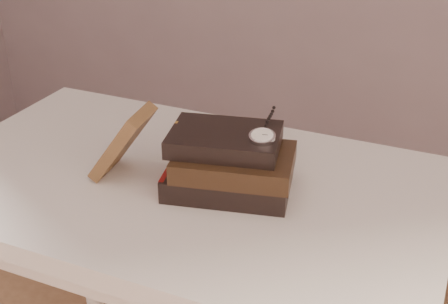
% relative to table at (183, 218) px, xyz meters
% --- Properties ---
extents(table, '(1.00, 0.60, 0.75)m').
position_rel_table_xyz_m(table, '(0.00, 0.00, 0.00)').
color(table, beige).
rests_on(table, ground).
extents(book_stack, '(0.26, 0.20, 0.11)m').
position_rel_table_xyz_m(book_stack, '(0.10, 0.00, 0.15)').
color(book_stack, black).
rests_on(book_stack, table).
extents(journal, '(0.12, 0.11, 0.14)m').
position_rel_table_xyz_m(journal, '(-0.11, -0.03, 0.16)').
color(journal, '#482F1B').
rests_on(journal, table).
extents(pocket_watch, '(0.06, 0.15, 0.02)m').
position_rel_table_xyz_m(pocket_watch, '(0.16, 0.01, 0.21)').
color(pocket_watch, silver).
rests_on(pocket_watch, book_stack).
extents(eyeglasses, '(0.12, 0.13, 0.05)m').
position_rel_table_xyz_m(eyeglasses, '(0.00, 0.06, 0.16)').
color(eyeglasses, silver).
rests_on(eyeglasses, book_stack).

